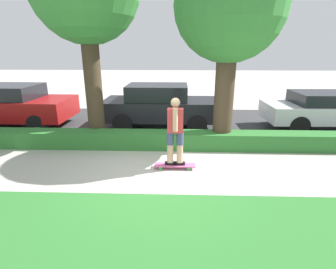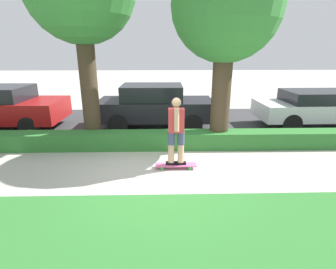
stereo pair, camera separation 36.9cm
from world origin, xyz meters
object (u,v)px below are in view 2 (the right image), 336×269
object	(u,v)px
parked_car_front	(0,107)
parked_car_middle	(155,105)
tree_mid	(226,9)
skateboard	(176,165)
skater_person	(176,130)
parked_car_rear	(320,107)

from	to	relation	value
parked_car_front	parked_car_middle	xyz separation A→B (m)	(5.53, 0.00, 0.01)
tree_mid	parked_car_front	distance (m)	8.25
skateboard	skater_person	xyz separation A→B (m)	(0.00, 0.00, 0.89)
skateboard	parked_car_rear	distance (m)	6.50
parked_car_front	parked_car_rear	world-z (taller)	parked_car_front
skater_person	parked_car_rear	bearing A→B (deg)	32.46
parked_car_middle	parked_car_rear	size ratio (longest dim) A/B	0.90
skateboard	skater_person	size ratio (longest dim) A/B	0.61
skateboard	parked_car_rear	world-z (taller)	parked_car_rear
skater_person	parked_car_middle	world-z (taller)	skater_person
skater_person	parked_car_rear	world-z (taller)	skater_person
tree_mid	parked_car_rear	bearing A→B (deg)	25.20
skater_person	parked_car_middle	xyz separation A→B (m)	(-0.58, 3.53, -0.16)
parked_car_front	parked_car_middle	bearing A→B (deg)	1.45
skater_person	tree_mid	distance (m)	3.44
skateboard	skater_person	bearing A→B (deg)	0.00
tree_mid	parked_car_rear	xyz separation A→B (m)	(4.11, 1.93, -3.01)
skateboard	tree_mid	distance (m)	4.19
parked_car_middle	skater_person	bearing A→B (deg)	-79.99
skateboard	tree_mid	size ratio (longest dim) A/B	0.19
skater_person	parked_car_front	world-z (taller)	skater_person
parked_car_middle	parked_car_rear	bearing A→B (deg)	0.18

